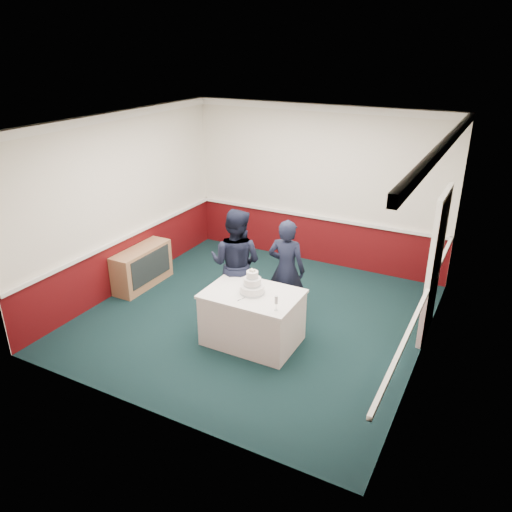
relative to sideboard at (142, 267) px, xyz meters
The scene contains 9 objects.
ground 2.30m from the sideboard, ahead, with size 5.00×5.00×0.00m, color black.
room_shell 2.91m from the sideboard, 12.93° to the left, with size 5.00×5.00×3.00m.
sideboard is the anchor object (origin of this frame).
cake_table 2.67m from the sideboard, 15.23° to the right, with size 1.32×0.92×0.79m.
wedding_cake 2.72m from the sideboard, 15.22° to the right, with size 0.35×0.35×0.36m.
cake_knife 2.73m from the sideboard, 19.49° to the right, with size 0.01×0.22×0.01m, color silver.
champagne_flute 3.28m from the sideboard, 17.69° to the right, with size 0.05×0.05×0.21m.
person_man 2.04m from the sideboard, ahead, with size 0.85×0.66×1.74m, color black.
person_woman 2.73m from the sideboard, ahead, with size 0.58×0.38×1.60m, color black.
Camera 1 is at (3.21, -6.04, 4.01)m, focal length 35.00 mm.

